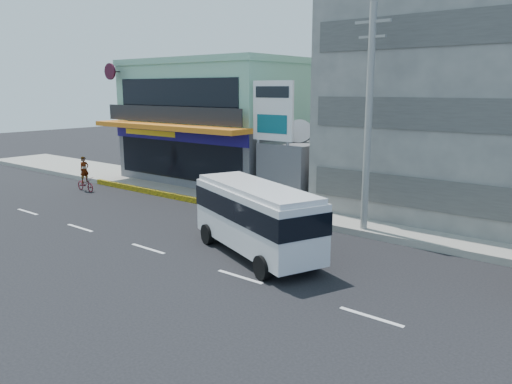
{
  "coord_description": "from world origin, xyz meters",
  "views": [
    {
      "loc": [
        15.79,
        -12.53,
        6.49
      ],
      "look_at": [
        2.89,
        3.52,
        2.2
      ],
      "focal_mm": 35.0,
      "sensor_mm": 36.0,
      "label": 1
    }
  ],
  "objects_px": {
    "sedan": "(261,222)",
    "satellite_dish": "(299,141)",
    "utility_pole_near": "(368,120)",
    "motorcycle_rider": "(85,180)",
    "minibus": "(256,214)",
    "billboard": "(273,118)",
    "shop_building": "(228,124)"
  },
  "relations": [
    {
      "from": "satellite_dish",
      "to": "billboard",
      "type": "height_order",
      "value": "billboard"
    },
    {
      "from": "billboard",
      "to": "motorcycle_rider",
      "type": "distance_m",
      "value": 13.33
    },
    {
      "from": "satellite_dish",
      "to": "utility_pole_near",
      "type": "distance_m",
      "value": 7.17
    },
    {
      "from": "shop_building",
      "to": "motorcycle_rider",
      "type": "distance_m",
      "value": 10.42
    },
    {
      "from": "sedan",
      "to": "shop_building",
      "type": "bearing_deg",
      "value": 42.18
    },
    {
      "from": "shop_building",
      "to": "motorcycle_rider",
      "type": "height_order",
      "value": "shop_building"
    },
    {
      "from": "minibus",
      "to": "motorcycle_rider",
      "type": "bearing_deg",
      "value": 169.75
    },
    {
      "from": "satellite_dish",
      "to": "motorcycle_rider",
      "type": "relative_size",
      "value": 0.67
    },
    {
      "from": "satellite_dish",
      "to": "motorcycle_rider",
      "type": "distance_m",
      "value": 14.09
    },
    {
      "from": "shop_building",
      "to": "minibus",
      "type": "bearing_deg",
      "value": -44.53
    },
    {
      "from": "sedan",
      "to": "satellite_dish",
      "type": "bearing_deg",
      "value": 17.49
    },
    {
      "from": "shop_building",
      "to": "billboard",
      "type": "xyz_separation_m",
      "value": [
        7.5,
        -4.75,
        0.93
      ]
    },
    {
      "from": "shop_building",
      "to": "satellite_dish",
      "type": "xyz_separation_m",
      "value": [
        8.0,
        -2.95,
        -0.42
      ]
    },
    {
      "from": "minibus",
      "to": "sedan",
      "type": "relative_size",
      "value": 1.43
    },
    {
      "from": "utility_pole_near",
      "to": "minibus",
      "type": "xyz_separation_m",
      "value": [
        -2.0,
        -5.26,
        -3.46
      ]
    },
    {
      "from": "billboard",
      "to": "minibus",
      "type": "distance_m",
      "value": 8.98
    },
    {
      "from": "satellite_dish",
      "to": "motorcycle_rider",
      "type": "bearing_deg",
      "value": -154.77
    },
    {
      "from": "utility_pole_near",
      "to": "sedan",
      "type": "relative_size",
      "value": 2.01
    },
    {
      "from": "sedan",
      "to": "billboard",
      "type": "bearing_deg",
      "value": 27.74
    },
    {
      "from": "utility_pole_near",
      "to": "minibus",
      "type": "relative_size",
      "value": 1.41
    },
    {
      "from": "billboard",
      "to": "motorcycle_rider",
      "type": "bearing_deg",
      "value": -161.19
    },
    {
      "from": "motorcycle_rider",
      "to": "minibus",
      "type": "bearing_deg",
      "value": -10.25
    },
    {
      "from": "satellite_dish",
      "to": "motorcycle_rider",
      "type": "height_order",
      "value": "satellite_dish"
    },
    {
      "from": "satellite_dish",
      "to": "minibus",
      "type": "distance_m",
      "value": 9.9
    },
    {
      "from": "sedan",
      "to": "utility_pole_near",
      "type": "bearing_deg",
      "value": -44.52
    },
    {
      "from": "billboard",
      "to": "utility_pole_near",
      "type": "bearing_deg",
      "value": -15.48
    },
    {
      "from": "utility_pole_near",
      "to": "motorcycle_rider",
      "type": "height_order",
      "value": "utility_pole_near"
    },
    {
      "from": "shop_building",
      "to": "sedan",
      "type": "height_order",
      "value": "shop_building"
    },
    {
      "from": "utility_pole_near",
      "to": "sedan",
      "type": "xyz_separation_m",
      "value": [
        -3.0,
        -3.64,
        -4.3
      ]
    },
    {
      "from": "satellite_dish",
      "to": "minibus",
      "type": "height_order",
      "value": "satellite_dish"
    },
    {
      "from": "satellite_dish",
      "to": "utility_pole_near",
      "type": "bearing_deg",
      "value": -30.96
    },
    {
      "from": "shop_building",
      "to": "satellite_dish",
      "type": "bearing_deg",
      "value": -20.21
    }
  ]
}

